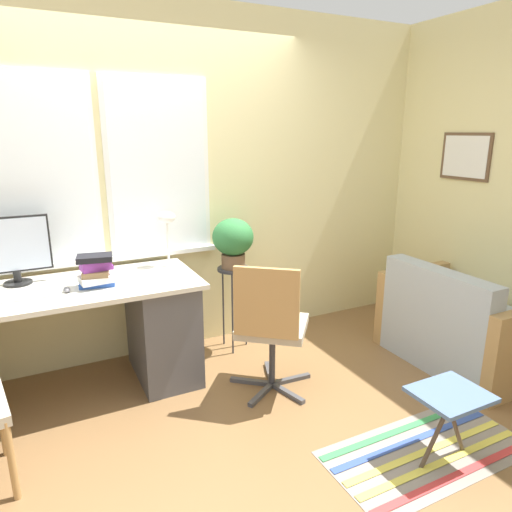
{
  "coord_description": "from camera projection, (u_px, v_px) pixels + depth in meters",
  "views": [
    {
      "loc": [
        -0.84,
        -2.68,
        1.76
      ],
      "look_at": [
        0.6,
        0.18,
        0.88
      ],
      "focal_mm": 32.0,
      "sensor_mm": 36.0,
      "label": 1
    }
  ],
  "objects": [
    {
      "name": "monitor",
      "position": [
        13.0,
        249.0,
        2.95
      ],
      "size": [
        0.45,
        0.17,
        0.45
      ],
      "color": "black",
      "rests_on": "desk"
    },
    {
      "name": "plant_stand",
      "position": [
        234.0,
        278.0,
        3.68
      ],
      "size": [
        0.26,
        0.26,
        0.7
      ],
      "color": "#333338",
      "rests_on": "ground_plane"
    },
    {
      "name": "ground_plane",
      "position": [
        191.0,
        395.0,
        3.14
      ],
      "size": [
        14.0,
        14.0,
        0.0
      ],
      "primitive_type": "plane",
      "color": "brown"
    },
    {
      "name": "desk_lamp",
      "position": [
        167.0,
        224.0,
        3.36
      ],
      "size": [
        0.13,
        0.13,
        0.41
      ],
      "color": "white",
      "rests_on": "desk"
    },
    {
      "name": "keyboard",
      "position": [
        15.0,
        298.0,
        2.73
      ],
      "size": [
        0.4,
        0.13,
        0.02
      ],
      "color": "silver",
      "rests_on": "desk"
    },
    {
      "name": "couch_loveseat",
      "position": [
        458.0,
        328.0,
        3.53
      ],
      "size": [
        0.75,
        1.13,
        0.79
      ],
      "rotation": [
        0.0,
        0.0,
        1.57
      ],
      "color": "#9EA8B2",
      "rests_on": "ground_plane"
    },
    {
      "name": "book_stack",
      "position": [
        96.0,
        271.0,
        2.94
      ],
      "size": [
        0.24,
        0.18,
        0.21
      ],
      "color": "#2851B2",
      "rests_on": "desk"
    },
    {
      "name": "folding_stool",
      "position": [
        450.0,
        399.0,
        2.43
      ],
      "size": [
        0.38,
        0.32,
        0.42
      ],
      "color": "slate",
      "rests_on": "ground_plane"
    },
    {
      "name": "desk",
      "position": [
        35.0,
        345.0,
        2.95
      ],
      "size": [
        2.15,
        0.74,
        0.78
      ],
      "color": "beige",
      "rests_on": "ground_plane"
    },
    {
      "name": "floor_rug_striped",
      "position": [
        427.0,
        451.0,
        2.59
      ],
      "size": [
        1.19,
        0.58,
        0.01
      ],
      "color": "gray",
      "rests_on": "ground_plane"
    },
    {
      "name": "wall_back_with_window",
      "position": [
        147.0,
        186.0,
        3.48
      ],
      "size": [
        9.0,
        0.12,
        2.7
      ],
      "color": "beige",
      "rests_on": "ground_plane"
    },
    {
      "name": "potted_plant",
      "position": [
        233.0,
        240.0,
        3.6
      ],
      "size": [
        0.33,
        0.33,
        0.4
      ],
      "color": "brown",
      "rests_on": "plant_stand"
    },
    {
      "name": "mouse",
      "position": [
        67.0,
        290.0,
        2.86
      ],
      "size": [
        0.04,
        0.07,
        0.03
      ],
      "color": "slate",
      "rests_on": "desk"
    },
    {
      "name": "office_chair_swivel",
      "position": [
        271.0,
        325.0,
        3.05
      ],
      "size": [
        0.63,
        0.63,
        0.95
      ],
      "rotation": [
        0.0,
        0.0,
        2.46
      ],
      "color": "#47474C",
      "rests_on": "ground_plane"
    },
    {
      "name": "wall_right_with_picture",
      "position": [
        468.0,
        181.0,
        3.87
      ],
      "size": [
        0.08,
        9.0,
        2.7
      ],
      "color": "beige",
      "rests_on": "ground_plane"
    }
  ]
}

